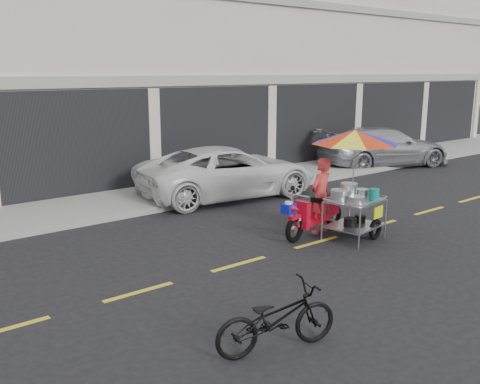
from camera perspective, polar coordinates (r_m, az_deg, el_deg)
ground at (r=10.94m, az=8.17°, el=-5.34°), size 90.00×90.00×0.00m
sidewalk at (r=15.08m, az=-7.11°, el=0.04°), size 45.00×3.00×0.15m
shophouse_block at (r=20.55m, az=-8.18°, el=15.06°), size 36.00×8.11×10.40m
centerline at (r=10.94m, az=8.17°, el=-5.32°), size 42.00×0.10×0.01m
white_pickup at (r=14.58m, az=-1.30°, el=2.17°), size 5.26×2.98×1.39m
silver_pickup at (r=20.04m, az=15.06°, el=4.69°), size 5.23×3.47×1.41m
near_bicycle at (r=6.73m, az=3.92°, el=-13.30°), size 1.71×0.95×0.85m
food_vendor_rig at (r=11.09m, az=10.83°, el=2.48°), size 2.49×2.01×2.30m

